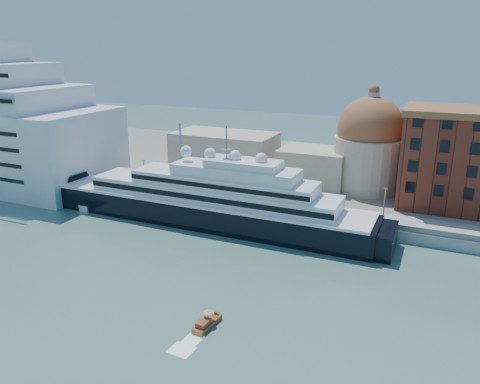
% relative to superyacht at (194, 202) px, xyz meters
% --- Properties ---
extents(ground, '(400.00, 400.00, 0.00)m').
position_rel_superyacht_xyz_m(ground, '(10.93, -23.00, -4.54)').
color(ground, '#3B665F').
rests_on(ground, ground).
extents(quay, '(180.00, 10.00, 2.50)m').
position_rel_superyacht_xyz_m(quay, '(10.93, 11.00, -3.29)').
color(quay, gray).
rests_on(quay, ground).
extents(land, '(260.00, 72.00, 2.00)m').
position_rel_superyacht_xyz_m(land, '(10.93, 52.00, -3.54)').
color(land, slate).
rests_on(land, ground).
extents(quay_fence, '(180.00, 0.10, 1.20)m').
position_rel_superyacht_xyz_m(quay_fence, '(10.93, 6.50, -1.44)').
color(quay_fence, slate).
rests_on(quay_fence, quay).
extents(superyacht, '(88.06, 12.21, 26.32)m').
position_rel_superyacht_xyz_m(superyacht, '(0.00, 0.00, 0.00)').
color(superyacht, black).
rests_on(superyacht, ground).
extents(service_barge, '(13.67, 6.02, 2.97)m').
position_rel_superyacht_xyz_m(service_barge, '(-32.08, -3.38, -3.69)').
color(service_barge, white).
rests_on(service_barge, ground).
extents(water_taxi, '(2.29, 5.55, 2.57)m').
position_rel_superyacht_xyz_m(water_taxi, '(22.68, -36.80, -3.92)').
color(water_taxi, brown).
rests_on(water_taxi, ground).
extents(church, '(66.00, 18.00, 25.50)m').
position_rel_superyacht_xyz_m(church, '(17.32, 34.72, 6.37)').
color(church, beige).
rests_on(church, land).
extents(lamp_posts, '(120.80, 2.40, 18.00)m').
position_rel_superyacht_xyz_m(lamp_posts, '(-1.74, 9.27, 5.30)').
color(lamp_posts, slate).
rests_on(lamp_posts, quay).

